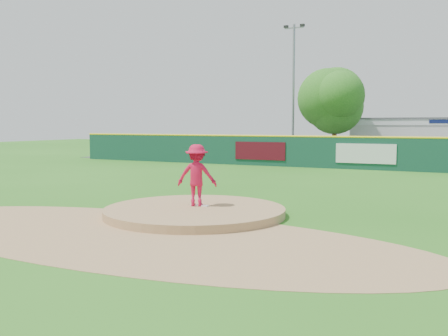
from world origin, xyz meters
The scene contains 12 objects.
ground centered at (0.00, 0.00, 0.00)m, with size 120.00×120.00×0.00m, color #286B19.
pitchers_mound centered at (0.00, 0.00, 0.00)m, with size 5.50×5.50×0.50m, color #9E774C.
pitching_rubber centered at (0.00, 0.30, 0.27)m, with size 0.60×0.15×0.04m, color white.
infield_dirt_arc centered at (0.00, -3.00, 0.01)m, with size 15.40×15.40×0.01m, color #9E774C.
parking_lot centered at (0.00, 27.00, 0.01)m, with size 44.00×16.00×0.02m, color #38383A.
pitcher centered at (-0.10, 0.31, 1.20)m, with size 1.23×0.71×1.91m, color red.
van centered at (-4.20, 22.57, 0.65)m, with size 2.10×4.56×1.27m, color silver.
fence_banners centered at (-1.77, 17.92, 1.00)m, with size 10.54×0.04×1.20m.
playground_slide centered at (-11.79, 23.20, 0.80)m, with size 1.01×2.86×1.58m.
outfield_fence centered at (0.00, 18.00, 1.09)m, with size 40.00×0.14×2.07m.
deciduous_tree centered at (-2.00, 25.00, 4.55)m, with size 5.60×5.60×7.36m.
light_pole_left centered at (-6.00, 27.00, 6.05)m, with size 1.75×0.25×11.00m.
Camera 1 is at (7.49, -13.03, 2.77)m, focal length 40.00 mm.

